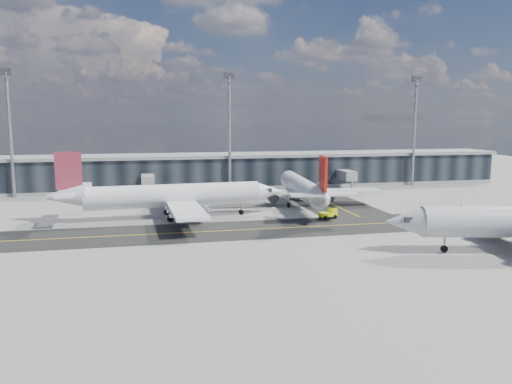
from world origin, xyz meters
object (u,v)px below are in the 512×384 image
airliner_af (170,196)px  service_van (300,197)px  baggage_tug (329,213)px  airliner_redtail (303,188)px

airliner_af → service_van: bearing=113.3°
baggage_tug → airliner_redtail: bearing=173.0°
airliner_redtail → baggage_tug: size_ratio=11.34×
airliner_redtail → service_van: airliner_redtail is taller
airliner_af → airliner_redtail: bearing=99.7°
airliner_af → airliner_redtail: size_ratio=1.06×
airliner_af → service_van: (28.88, 14.27, -3.41)m
airliner_redtail → baggage_tug: 12.78m
service_van → airliner_redtail: bearing=-118.7°
airliner_redtail → baggage_tug: airliner_redtail is taller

